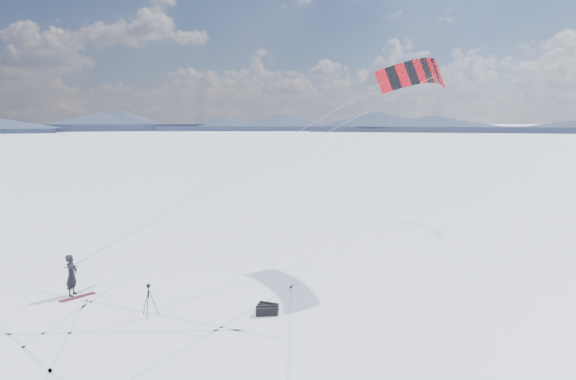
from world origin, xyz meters
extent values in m
plane|color=white|center=(0.00, 0.00, 0.00)|extent=(1800.00, 1800.00, 0.00)
cube|color=#1C213F|center=(160.00, 277.13, 1.98)|extent=(152.40, 113.97, 3.95)
cone|color=#1C213F|center=(160.00, 277.13, 3.95)|extent=(87.43, 87.43, 8.00)
cube|color=#1C213F|center=(55.57, 315.14, 1.98)|extent=(155.54, 70.36, 3.95)
cone|color=#1C213F|center=(55.57, 315.14, 3.95)|extent=(74.14, 74.14, 8.00)
cube|color=#1C213F|center=(-55.57, 315.14, 1.98)|extent=(155.54, 70.36, 3.95)
cone|color=#1C213F|center=(-55.57, 315.14, 3.95)|extent=(74.14, 74.14, 8.00)
cube|color=#B1BDD6|center=(-3.30, -1.70, 0.00)|extent=(3.52, 7.29, 0.01)
cube|color=#B1BDD6|center=(-1.60, 0.60, 0.00)|extent=(6.45, 7.79, 0.01)
cube|color=#B1BDD6|center=(0.10, 2.90, 0.00)|extent=(11.66, 3.07, 0.01)
cube|color=#B1BDD6|center=(1.80, -2.80, 0.00)|extent=(1.27, 5.91, 0.01)
cube|color=#B1BDD6|center=(3.50, -0.50, 0.00)|extent=(6.52, 4.83, 0.01)
cube|color=#B1BDD6|center=(5.20, 1.80, 0.00)|extent=(8.85, 4.87, 0.01)
imported|color=black|center=(-3.10, 1.78, 0.00)|extent=(0.52, 0.67, 1.65)
cube|color=maroon|center=(-2.86, 1.47, 0.02)|extent=(1.26, 0.98, 0.04)
cylinder|color=black|center=(0.19, -0.94, 0.50)|extent=(0.34, 0.12, 1.00)
cylinder|color=black|center=(-0.08, -0.87, 0.50)|extent=(0.27, 0.25, 1.00)
cylinder|color=black|center=(0.00, -1.14, 0.50)|extent=(0.10, 0.34, 1.00)
cylinder|color=black|center=(0.04, -0.98, 0.84)|extent=(0.03, 0.03, 0.31)
cube|color=black|center=(0.04, -0.98, 1.05)|extent=(0.08, 0.08, 0.04)
cube|color=black|center=(0.04, -0.98, 1.13)|extent=(0.13, 0.11, 0.09)
cylinder|color=black|center=(0.04, -0.90, 1.13)|extent=(0.06, 0.09, 0.06)
cube|color=black|center=(4.12, -1.68, 0.15)|extent=(0.81, 0.45, 0.29)
cylinder|color=black|center=(4.12, -1.68, 0.31)|extent=(0.74, 0.15, 0.07)
cube|color=black|center=(4.23, -1.31, 0.13)|extent=(0.78, 0.66, 0.26)
cylinder|color=black|center=(4.23, -1.31, 0.28)|extent=(0.61, 0.42, 0.08)
cube|color=red|center=(12.64, 2.41, 8.93)|extent=(0.88, 0.69, 1.33)
cube|color=black|center=(12.84, 2.94, 9.08)|extent=(0.80, 0.72, 1.30)
cube|color=red|center=(12.95, 3.51, 9.18)|extent=(0.71, 0.73, 1.26)
cube|color=black|center=(12.97, 4.11, 9.25)|extent=(0.66, 0.72, 1.21)
cube|color=red|center=(12.91, 4.71, 9.27)|extent=(0.75, 0.73, 1.17)
cube|color=black|center=(12.76, 5.30, 9.25)|extent=(0.83, 0.72, 1.21)
cube|color=red|center=(12.52, 5.85, 9.18)|extent=(0.91, 0.69, 1.26)
cube|color=black|center=(12.22, 6.35, 9.08)|extent=(0.98, 0.65, 1.30)
cube|color=red|center=(11.84, 6.77, 8.93)|extent=(1.03, 0.59, 1.33)
cylinder|color=gray|center=(4.77, 2.09, 5.05)|extent=(15.75, 0.65, 7.79)
cylinder|color=gray|center=(4.37, 4.28, 5.05)|extent=(14.96, 5.02, 7.79)
cylinder|color=black|center=(-3.10, 1.78, 1.17)|extent=(0.55, 0.13, 0.03)
camera|label=1|loc=(1.58, -17.81, 6.84)|focal=30.00mm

